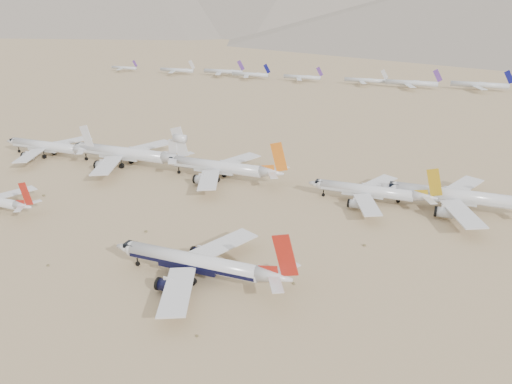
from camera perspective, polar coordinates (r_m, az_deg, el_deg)
ground at (r=142.98m, az=-5.36°, el=-8.87°), size 7000.00×7000.00×0.00m
main_airliner at (r=136.36m, az=-6.39°, el=-8.11°), size 51.25×50.06×18.09m
row2_navy_widebody at (r=192.61m, az=22.37°, el=-0.52°), size 54.39×53.19×19.35m
row2_gold_tail at (r=190.28m, az=13.05°, el=0.06°), size 46.05×45.04×16.40m
row2_orange_tail at (r=209.87m, az=-3.88°, el=2.80°), size 53.50×52.34×19.09m
row2_white_trijet at (r=233.86m, az=-14.39°, el=4.30°), size 59.38×58.03×21.04m
row2_white_twin at (r=260.64m, az=-22.58°, el=4.79°), size 50.08×49.00×17.89m
distant_storage_row at (r=461.52m, az=16.47°, el=12.00°), size 566.21×58.11×15.49m
desert_scrub at (r=141.58m, az=-21.24°, el=-10.57°), size 206.06×121.67×0.63m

